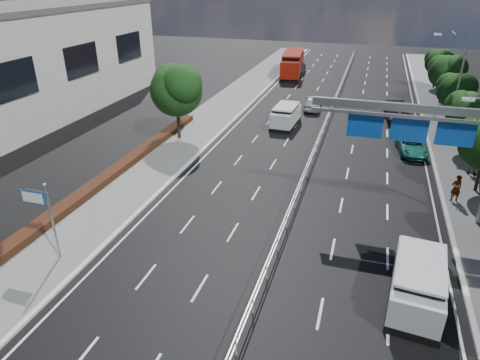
% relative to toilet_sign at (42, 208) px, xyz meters
% --- Properties ---
extents(ground, '(160.00, 160.00, 0.00)m').
position_rel_toilet_sign_xyz_m(ground, '(10.95, 0.00, -2.94)').
color(ground, black).
rests_on(ground, ground).
extents(sidewalk_near, '(5.00, 140.00, 0.14)m').
position_rel_toilet_sign_xyz_m(sidewalk_near, '(-0.55, 0.00, -2.87)').
color(sidewalk_near, slate).
rests_on(sidewalk_near, ground).
extents(kerb_near, '(0.25, 140.00, 0.15)m').
position_rel_toilet_sign_xyz_m(kerb_near, '(1.95, 0.00, -2.87)').
color(kerb_near, silver).
rests_on(kerb_near, ground).
extents(kerb_far, '(0.25, 140.00, 0.15)m').
position_rel_toilet_sign_xyz_m(kerb_far, '(19.95, 0.00, -2.87)').
color(kerb_far, silver).
rests_on(kerb_far, ground).
extents(median_fence, '(0.05, 85.00, 1.02)m').
position_rel_toilet_sign_xyz_m(median_fence, '(10.95, 22.50, -2.42)').
color(median_fence, silver).
rests_on(median_fence, ground).
extents(hedge_near, '(1.00, 36.00, 0.44)m').
position_rel_toilet_sign_xyz_m(hedge_near, '(-2.35, 5.00, -2.58)').
color(hedge_near, black).
rests_on(hedge_near, sidewalk_near).
extents(toilet_sign, '(1.62, 0.18, 4.34)m').
position_rel_toilet_sign_xyz_m(toilet_sign, '(0.00, 0.00, 0.00)').
color(toilet_sign, gray).
rests_on(toilet_sign, ground).
extents(overhead_gantry, '(10.24, 0.38, 7.45)m').
position_rel_toilet_sign_xyz_m(overhead_gantry, '(17.69, 10.05, 2.66)').
color(overhead_gantry, gray).
rests_on(overhead_gantry, ground).
extents(streetlight_far, '(2.78, 2.40, 9.00)m').
position_rel_toilet_sign_xyz_m(streetlight_far, '(21.46, 26.00, 2.27)').
color(streetlight_far, gray).
rests_on(streetlight_far, ground).
extents(near_building, '(12.00, 38.00, 10.00)m').
position_rel_toilet_sign_xyz_m(near_building, '(-19.05, 18.00, 2.06)').
color(near_building, beige).
rests_on(near_building, ground).
extents(near_tree_back, '(4.84, 4.51, 6.69)m').
position_rel_toilet_sign_xyz_m(near_tree_back, '(-0.99, 17.97, 1.67)').
color(near_tree_back, black).
rests_on(near_tree_back, ground).
extents(far_tree_e, '(3.63, 3.38, 5.13)m').
position_rel_toilet_sign_xyz_m(far_tree_e, '(22.20, 21.98, 0.61)').
color(far_tree_e, black).
rests_on(far_tree_e, ground).
extents(far_tree_f, '(3.52, 3.28, 5.02)m').
position_rel_toilet_sign_xyz_m(far_tree_f, '(22.20, 29.48, 0.55)').
color(far_tree_f, black).
rests_on(far_tree_f, ground).
extents(far_tree_g, '(3.96, 3.69, 5.45)m').
position_rel_toilet_sign_xyz_m(far_tree_g, '(22.20, 36.98, 0.81)').
color(far_tree_g, black).
rests_on(far_tree_g, ground).
extents(far_tree_h, '(3.41, 3.18, 4.91)m').
position_rel_toilet_sign_xyz_m(far_tree_h, '(22.20, 44.48, 0.48)').
color(far_tree_h, black).
rests_on(far_tree_h, ground).
extents(white_minivan, '(2.22, 4.71, 2.01)m').
position_rel_toilet_sign_xyz_m(white_minivan, '(7.17, 24.35, -1.96)').
color(white_minivan, black).
rests_on(white_minivan, ground).
extents(red_bus, '(3.75, 11.13, 3.26)m').
position_rel_toilet_sign_xyz_m(red_bus, '(3.45, 47.09, -1.24)').
color(red_bus, black).
rests_on(red_bus, ground).
extents(near_car_silver, '(2.07, 4.52, 1.50)m').
position_rel_toilet_sign_xyz_m(near_car_silver, '(8.84, 30.72, -2.19)').
color(near_car_silver, '#AEB1B5').
rests_on(near_car_silver, ground).
extents(near_car_dark, '(1.81, 4.99, 1.63)m').
position_rel_toilet_sign_xyz_m(near_car_dark, '(3.95, 48.25, -2.13)').
color(near_car_dark, black).
rests_on(near_car_dark, ground).
extents(silver_minivan, '(2.63, 5.22, 2.09)m').
position_rel_toilet_sign_xyz_m(silver_minivan, '(17.66, 2.02, -1.92)').
color(silver_minivan, black).
rests_on(silver_minivan, ground).
extents(parked_car_teal, '(2.58, 4.64, 1.23)m').
position_rel_toilet_sign_xyz_m(parked_car_teal, '(18.37, 20.58, -2.33)').
color(parked_car_teal, '#166358').
rests_on(parked_car_teal, ground).
extents(parked_car_dark, '(2.85, 5.62, 1.56)m').
position_rel_toilet_sign_xyz_m(parked_car_dark, '(17.45, 28.74, -2.16)').
color(parked_car_dark, black).
rests_on(parked_car_dark, ground).
extents(pedestrian_a, '(0.76, 0.61, 1.80)m').
position_rel_toilet_sign_xyz_m(pedestrian_a, '(20.55, 12.47, -1.90)').
color(pedestrian_a, gray).
rests_on(pedestrian_a, sidewalk_far).
extents(pedestrian_b, '(1.07, 0.96, 1.81)m').
position_rel_toilet_sign_xyz_m(pedestrian_b, '(22.26, 17.26, -1.90)').
color(pedestrian_b, gray).
rests_on(pedestrian_b, sidewalk_far).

